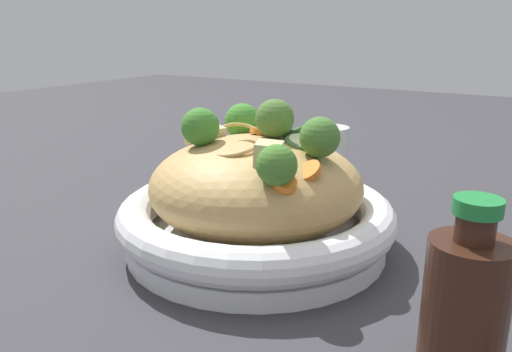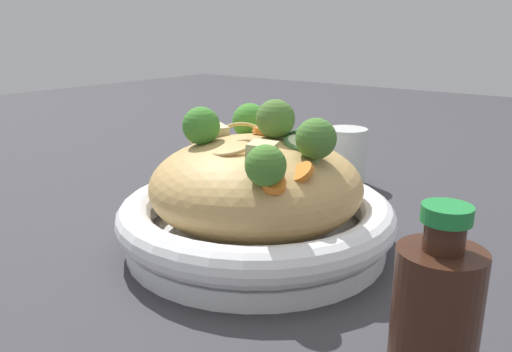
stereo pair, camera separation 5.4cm
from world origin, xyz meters
TOP-DOWN VIEW (x-y plane):
  - ground_plane at (0.00, 0.00)m, footprint 3.00×3.00m
  - serving_bowl at (0.00, 0.00)m, footprint 0.30×0.30m
  - noodle_heap at (0.00, -0.00)m, footprint 0.23×0.23m
  - broccoli_florets at (-0.00, 0.00)m, footprint 0.18×0.19m
  - carrot_coins at (0.02, 0.04)m, footprint 0.12×0.12m
  - zucchini_slices at (-0.03, 0.03)m, footprint 0.07×0.07m
  - chicken_chunks at (-0.01, -0.03)m, footprint 0.16×0.15m
  - soy_sauce_bottle at (0.12, 0.23)m, footprint 0.06×0.06m
  - drinking_glass at (-0.27, -0.04)m, footprint 0.06×0.06m

SIDE VIEW (x-z plane):
  - ground_plane at x=0.00m, z-range 0.00..0.00m
  - serving_bowl at x=0.00m, z-range 0.00..0.06m
  - drinking_glass at x=-0.27m, z-range 0.00..0.09m
  - soy_sauce_bottle at x=0.12m, z-range -0.01..0.12m
  - noodle_heap at x=0.00m, z-range 0.02..0.13m
  - carrot_coins at x=0.02m, z-range 0.09..0.13m
  - chicken_chunks at x=-0.01m, z-range 0.10..0.13m
  - zucchini_slices at x=-0.03m, z-range 0.11..0.13m
  - broccoli_florets at x=0.00m, z-range 0.09..0.16m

